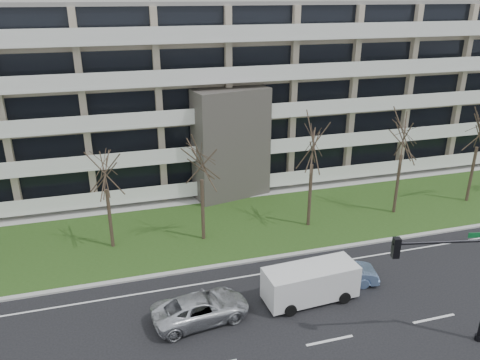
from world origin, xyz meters
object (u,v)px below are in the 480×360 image
object	(u,v)px
silver_pickup	(201,308)
blue_sedan	(340,272)
traffic_signal	(458,274)
white_van	(312,280)

from	to	relation	value
silver_pickup	blue_sedan	distance (m)	8.52
blue_sedan	traffic_signal	distance (m)	7.26
white_van	traffic_signal	world-z (taller)	traffic_signal
blue_sedan	white_van	size ratio (longest dim) A/B	0.82
blue_sedan	traffic_signal	xyz separation A→B (m)	(2.64, -5.97, 3.17)
blue_sedan	traffic_signal	bearing A→B (deg)	-143.59
white_van	silver_pickup	bearing A→B (deg)	177.15
blue_sedan	traffic_signal	size ratio (longest dim) A/B	0.73
white_van	traffic_signal	bearing A→B (deg)	-49.22
silver_pickup	white_van	size ratio (longest dim) A/B	0.95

